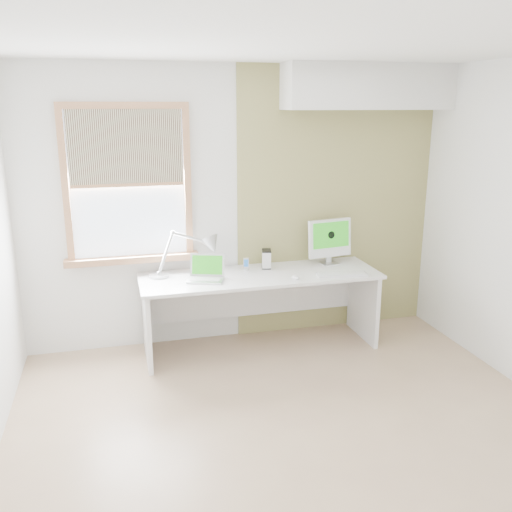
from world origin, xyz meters
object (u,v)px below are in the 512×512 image
object	(u,v)px
desk_lamp	(202,249)
imac	(330,239)
external_drive	(266,259)
desk	(259,292)
laptop	(206,273)

from	to	relation	value
desk_lamp	imac	world-z (taller)	imac
external_drive	desk_lamp	bearing A→B (deg)	177.21
external_drive	imac	bearing A→B (deg)	-1.12
desk	imac	world-z (taller)	imac
imac	laptop	bearing A→B (deg)	-171.04
external_drive	desk	bearing A→B (deg)	-131.73
desk	imac	size ratio (longest dim) A/B	4.83
desk	external_drive	size ratio (longest dim) A/B	12.49
desk_lamp	imac	distance (m)	1.25
desk_lamp	external_drive	world-z (taller)	desk_lamp
laptop	imac	xyz separation A→B (m)	(1.25, 0.20, 0.19)
laptop	external_drive	xyz separation A→B (m)	(0.62, 0.21, 0.03)
desk	external_drive	xyz separation A→B (m)	(0.11, 0.12, 0.28)
desk	laptop	distance (m)	0.57
desk_lamp	external_drive	size ratio (longest dim) A/B	4.28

